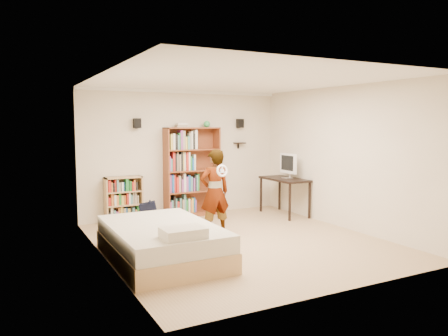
{
  "coord_description": "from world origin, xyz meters",
  "views": [
    {
      "loc": [
        -3.59,
        -6.3,
        1.98
      ],
      "look_at": [
        0.0,
        0.6,
        1.2
      ],
      "focal_mm": 35.0,
      "sensor_mm": 36.0,
      "label": 1
    }
  ],
  "objects_px": {
    "computer_desk": "(284,197)",
    "daybed": "(162,238)",
    "person": "(215,192)",
    "low_bookshelf": "(124,200)",
    "tall_bookshelf": "(192,172)"
  },
  "relations": [
    {
      "from": "computer_desk",
      "to": "daybed",
      "type": "height_order",
      "value": "computer_desk"
    },
    {
      "from": "tall_bookshelf",
      "to": "computer_desk",
      "type": "height_order",
      "value": "tall_bookshelf"
    },
    {
      "from": "low_bookshelf",
      "to": "computer_desk",
      "type": "relative_size",
      "value": 0.78
    },
    {
      "from": "computer_desk",
      "to": "daybed",
      "type": "relative_size",
      "value": 0.54
    },
    {
      "from": "low_bookshelf",
      "to": "computer_desk",
      "type": "xyz_separation_m",
      "value": [
        3.3,
        -0.91,
        -0.06
      ]
    },
    {
      "from": "person",
      "to": "daybed",
      "type": "bearing_deg",
      "value": 36.36
    },
    {
      "from": "low_bookshelf",
      "to": "person",
      "type": "xyz_separation_m",
      "value": [
        1.19,
        -1.74,
        0.31
      ]
    },
    {
      "from": "low_bookshelf",
      "to": "tall_bookshelf",
      "type": "bearing_deg",
      "value": -1.42
    },
    {
      "from": "tall_bookshelf",
      "to": "low_bookshelf",
      "type": "distance_m",
      "value": 1.57
    },
    {
      "from": "daybed",
      "to": "person",
      "type": "distance_m",
      "value": 1.7
    },
    {
      "from": "computer_desk",
      "to": "tall_bookshelf",
      "type": "bearing_deg",
      "value": 154.36
    },
    {
      "from": "tall_bookshelf",
      "to": "computer_desk",
      "type": "distance_m",
      "value": 2.08
    },
    {
      "from": "person",
      "to": "low_bookshelf",
      "type": "bearing_deg",
      "value": -54.73
    },
    {
      "from": "person",
      "to": "computer_desk",
      "type": "bearing_deg",
      "value": -157.5
    },
    {
      "from": "computer_desk",
      "to": "low_bookshelf",
      "type": "bearing_deg",
      "value": 164.66
    }
  ]
}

